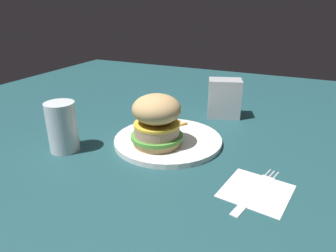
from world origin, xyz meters
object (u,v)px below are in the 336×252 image
Objects in this scene: plate at (168,140)px; fork at (257,189)px; napkin_dispenser at (224,98)px; napkin at (256,191)px; sandwich at (157,120)px; drink_glass at (62,128)px; fries_pile at (168,125)px.

plate is 0.25m from fork.
plate is 0.24m from napkin_dispenser.
plate is at bearing 152.69° from napkin.
napkin is at bearing 95.63° from napkin_dispenser.
plate is 2.32× the size of napkin_dispenser.
plate reaches higher than fork.
sandwich is at bearing 54.83° from napkin_dispenser.
plate is 2.28× the size of drink_glass.
plate is 0.07m from sandwich.
fries_pile is 0.31m from napkin.
fries_pile is (-0.03, 0.06, 0.01)m from plate.
fork is 0.38m from napkin_dispenser.
fries_pile is at bearing 49.11° from drink_glass.
fries_pile is at bearing 40.30° from napkin_dispenser.
drink_glass reaches higher than napkin.
fries_pile is (-0.02, 0.10, -0.05)m from sandwich.
napkin is at bearing -18.14° from sandwich.
napkin_dispenser is (-0.15, 0.34, 0.05)m from fork.
plate is at bearing 153.04° from fork.
sandwich is 0.12m from fries_pile.
napkin_dispenser is at bearing 114.07° from fork.
sandwich reaches higher than fries_pile.
napkin_dispenser is (0.10, 0.16, 0.04)m from fries_pile.
drink_glass reaches higher than plate.
napkin_dispenser is (0.08, 0.27, -0.02)m from sandwich.
napkin_dispenser is at bearing 58.59° from fries_pile.
sandwich is at bearing -78.98° from fries_pile.
napkin is (0.22, -0.12, -0.01)m from plate.
drink_glass reaches higher than fries_pile.
drink_glass is (-0.42, -0.01, 0.05)m from napkin.
sandwich is 0.25m from fork.
napkin_dispenser reaches higher than fork.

